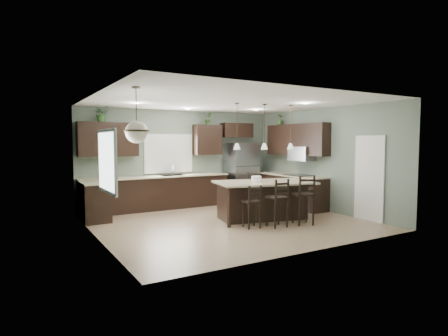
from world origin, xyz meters
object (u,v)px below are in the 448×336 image
refrigerator (241,173)px  plant_back_left (102,114)px  bar_stool_right (303,200)px  serving_dish (256,179)px  bar_stool_center (277,203)px  kitchen_island (264,200)px  bar_stool_left (252,206)px

refrigerator → plant_back_left: bearing=177.0°
bar_stool_right → plant_back_left: plant_back_left is taller
serving_dish → bar_stool_center: 0.99m
kitchen_island → plant_back_left: size_ratio=5.34×
bar_stool_left → plant_back_left: size_ratio=2.20×
serving_dish → plant_back_left: size_ratio=0.55×
serving_dish → bar_stool_center: (-0.06, -0.88, -0.45)m
serving_dish → bar_stool_center: bearing=-94.2°
refrigerator → bar_stool_left: 3.59m
refrigerator → kitchen_island: refrigerator is taller
refrigerator → kitchen_island: (-0.96, -2.48, -0.46)m
bar_stool_left → bar_stool_right: (1.20, -0.31, 0.09)m
bar_stool_left → plant_back_left: 4.63m
bar_stool_left → bar_stool_center: bar_stool_center is taller
bar_stool_center → plant_back_left: plant_back_left is taller
kitchen_island → bar_stool_center: bar_stool_center is taller
bar_stool_center → serving_dish: bearing=88.9°
serving_dish → bar_stool_right: size_ratio=0.21×
bar_stool_center → kitchen_island: bearing=75.8°
plant_back_left → bar_stool_right: bearing=-45.1°
refrigerator → bar_stool_left: refrigerator is taller
serving_dish → bar_stool_right: bearing=-58.1°
refrigerator → bar_stool_left: bearing=-119.4°
bar_stool_left → bar_stool_right: bar_stool_right is taller
refrigerator → bar_stool_center: size_ratio=1.71×
refrigerator → bar_stool_right: 3.48m
bar_stool_left → bar_stool_center: bearing=-15.5°
kitchen_island → bar_stool_left: (-0.79, -0.62, 0.01)m
bar_stool_center → bar_stool_right: size_ratio=0.95×
serving_dish → plant_back_left: 4.33m
refrigerator → serving_dish: refrigerator is taller
kitchen_island → refrigerator: bearing=82.2°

